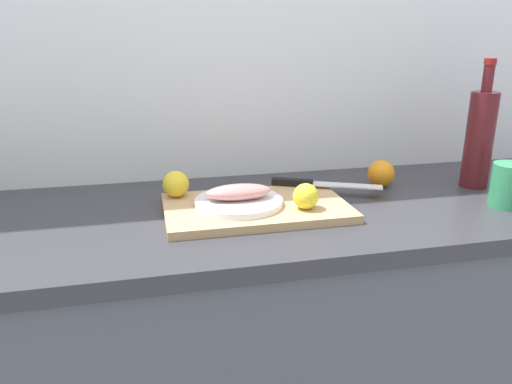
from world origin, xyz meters
name	(u,v)px	position (x,y,z in m)	size (l,w,h in m)	color
back_wall	(268,55)	(0.00, 0.33, 1.25)	(3.20, 0.05, 2.50)	white
kitchen_counter	(295,358)	(0.00, 0.00, 0.45)	(2.00, 0.60, 0.90)	#4C5159
cutting_board	(256,208)	(-0.12, -0.02, 0.91)	(0.43, 0.27, 0.02)	tan
white_plate	(239,202)	(-0.16, -0.02, 0.93)	(0.21, 0.21, 0.01)	white
fish_fillet	(239,192)	(-0.16, -0.02, 0.95)	(0.16, 0.07, 0.04)	tan
chef_knife	(312,184)	(0.06, 0.08, 0.93)	(0.28, 0.15, 0.02)	silver
lemon_0	(306,196)	(-0.01, -0.08, 0.95)	(0.06, 0.06, 0.06)	yellow
lemon_1	(176,184)	(-0.30, 0.08, 0.95)	(0.07, 0.07, 0.07)	yellow
wine_bottle	(480,137)	(0.52, 0.05, 1.04)	(0.07, 0.07, 0.35)	#59191E
coffee_mug_0	(511,185)	(0.50, -0.12, 0.95)	(0.13, 0.09, 0.11)	#338C59
orange_1	(381,174)	(0.27, 0.10, 0.94)	(0.07, 0.07, 0.07)	orange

